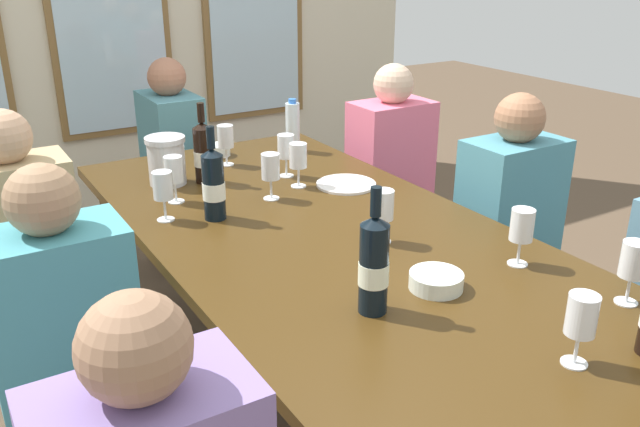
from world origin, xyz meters
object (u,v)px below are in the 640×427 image
object	(u,v)px
wine_glass_3	(226,137)
wine_glass_4	(174,172)
seated_person_2	(27,267)
seated_person_6	(175,172)
wine_glass_8	(383,207)
wine_glass_0	(633,263)
seated_person_5	(506,238)
wine_glass_9	(298,157)
tasting_bowl_1	(436,281)
seated_person_4	(69,363)
seated_person_3	(389,183)
wine_glass_6	(163,187)
metal_pitcher	(167,160)
wine_glass_2	(286,149)
wine_bottle_0	(374,265)
wine_glass_5	(522,228)
white_plate_0	(346,184)
wine_bottle_2	(203,152)
water_bottle	(293,127)
wine_glass_1	(271,168)
dining_table	(329,251)
wine_bottle_1	(214,184)

from	to	relation	value
wine_glass_3	wine_glass_4	world-z (taller)	same
seated_person_2	seated_person_6	distance (m)	1.15
wine_glass_4	wine_glass_8	size ratio (longest dim) A/B	1.00
wine_glass_0	wine_glass_4	xyz separation A→B (m)	(-0.75, 1.33, 0.00)
wine_glass_8	seated_person_5	xyz separation A→B (m)	(0.74, 0.15, -0.33)
wine_glass_0	wine_glass_9	size ratio (longest dim) A/B	1.00
tasting_bowl_1	seated_person_4	bearing A→B (deg)	151.04
wine_glass_4	seated_person_3	world-z (taller)	seated_person_3
tasting_bowl_1	seated_person_3	bearing A→B (deg)	57.68
wine_glass_6	seated_person_2	world-z (taller)	seated_person_2
wine_glass_6	metal_pitcher	bearing A→B (deg)	69.28
seated_person_4	wine_glass_4	bearing A→B (deg)	44.65
wine_glass_2	seated_person_2	bearing A→B (deg)	171.99
wine_bottle_0	wine_glass_5	xyz separation A→B (m)	(0.52, -0.00, -0.02)
white_plate_0	seated_person_5	xyz separation A→B (m)	(0.54, -0.36, -0.22)
metal_pitcher	wine_glass_6	distance (m)	0.39
white_plate_0	wine_glass_3	xyz separation A→B (m)	(-0.29, 0.49, 0.12)
wine_bottle_2	water_bottle	xyz separation A→B (m)	(0.51, 0.20, -0.01)
seated_person_6	wine_glass_3	bearing A→B (deg)	-88.74
wine_bottle_2	wine_glass_9	xyz separation A→B (m)	(0.29, -0.24, -0.00)
wine_bottle_2	wine_glass_5	size ratio (longest dim) A/B	1.83
wine_bottle_0	seated_person_5	xyz separation A→B (m)	(1.01, 0.49, -0.35)
tasting_bowl_1	wine_glass_1	world-z (taller)	wine_glass_1
water_bottle	wine_glass_9	xyz separation A→B (m)	(-0.22, -0.44, 0.01)
dining_table	seated_person_6	world-z (taller)	seated_person_6
wine_glass_9	seated_person_2	bearing A→B (deg)	164.30
seated_person_3	seated_person_4	distance (m)	1.85
wine_glass_3	wine_glass_4	distance (m)	0.46
seated_person_3	white_plate_0	bearing A→B (deg)	-141.91
wine_glass_5	wine_glass_9	distance (m)	0.96
white_plate_0	seated_person_5	bearing A→B (deg)	-33.43
white_plate_0	wine_glass_3	bearing A→B (deg)	120.92
wine_bottle_0	water_bottle	size ratio (longest dim) A/B	1.41
water_bottle	wine_bottle_2	bearing A→B (deg)	-158.78
wine_glass_4	seated_person_4	bearing A→B (deg)	-135.35
tasting_bowl_1	wine_bottle_1	bearing A→B (deg)	111.91
wine_glass_1	seated_person_3	size ratio (longest dim) A/B	0.16
wine_bottle_1	wine_glass_0	distance (m)	1.30
wine_glass_6	seated_person_2	distance (m)	0.64
wine_glass_8	seated_person_2	xyz separation A→B (m)	(-0.95, 0.87, -0.33)
wine_glass_4	seated_person_4	size ratio (longest dim) A/B	0.16
wine_glass_4	wine_glass_9	distance (m)	0.47
seated_person_4	seated_person_6	xyz separation A→B (m)	(0.84, 1.48, 0.00)
metal_pitcher	seated_person_6	size ratio (longest dim) A/B	0.17
wine_glass_0	wine_glass_1	distance (m)	1.26
white_plate_0	seated_person_4	distance (m)	1.22
wine_glass_4	wine_glass_8	distance (m)	0.81
wine_glass_2	water_bottle	bearing A→B (deg)	56.57
wine_glass_2	wine_glass_4	xyz separation A→B (m)	(-0.49, -0.05, 0.00)
tasting_bowl_1	wine_glass_0	size ratio (longest dim) A/B	0.86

